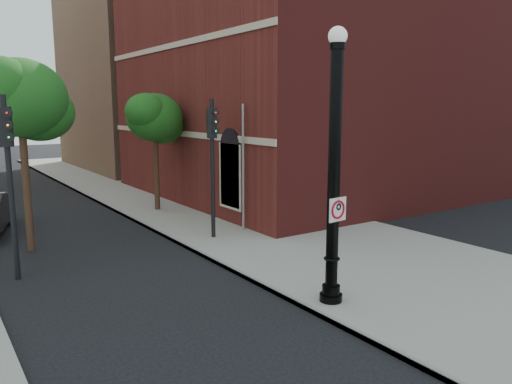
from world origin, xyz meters
TOP-DOWN VIEW (x-y plane):
  - ground at (0.00, 0.00)m, footprint 120.00×120.00m
  - sidewalk_right at (6.00, 10.00)m, footprint 8.00×60.00m
  - curb_edge at (2.05, 10.00)m, footprint 0.10×60.00m
  - brick_wall_building at (16.00, 14.00)m, footprint 22.30×16.30m
  - bg_building_tan_b at (16.00, 30.00)m, footprint 22.00×14.00m
  - lamppost at (2.71, 0.70)m, footprint 0.55×0.55m
  - no_parking_sign at (2.69, 0.53)m, footprint 0.56×0.10m
  - traffic_signal_left at (-3.19, 6.96)m, footprint 0.39×0.44m
  - traffic_signal_right at (3.33, 7.50)m, footprint 0.39×0.44m
  - utility_pole at (4.80, 7.82)m, footprint 0.10×0.10m
  - street_tree_a at (-2.29, 9.87)m, footprint 3.47×3.14m
  - street_tree_c at (3.68, 13.29)m, footprint 2.95×2.67m

SIDE VIEW (x-z plane):
  - ground at x=0.00m, z-range 0.00..0.00m
  - sidewalk_right at x=6.00m, z-range 0.00..0.12m
  - curb_edge at x=2.05m, z-range 0.00..0.14m
  - no_parking_sign at x=2.69m, z-range 2.12..2.67m
  - utility_pole at x=4.80m, z-range 0.00..4.83m
  - lamppost at x=2.71m, z-range -0.25..6.22m
  - traffic_signal_right at x=3.33m, z-range 0.87..5.87m
  - traffic_signal_left at x=-3.19m, z-range 0.88..5.92m
  - street_tree_c at x=3.68m, z-range 1.54..6.85m
  - street_tree_a at x=-2.29m, z-range 1.81..8.06m
  - brick_wall_building at x=16.00m, z-range 0.01..12.51m
  - bg_building_tan_b at x=16.00m, z-range 0.00..14.00m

